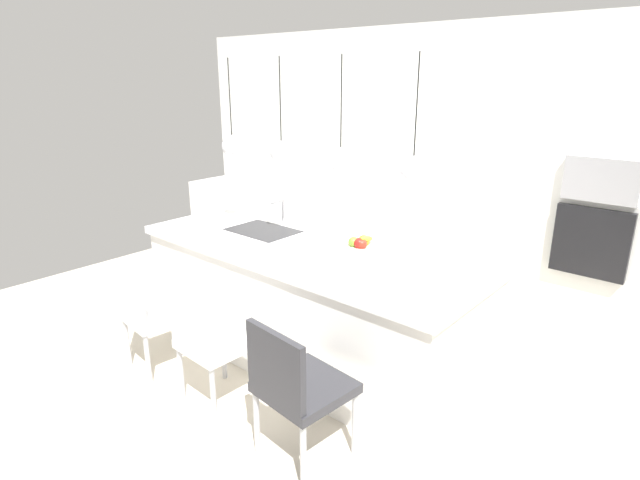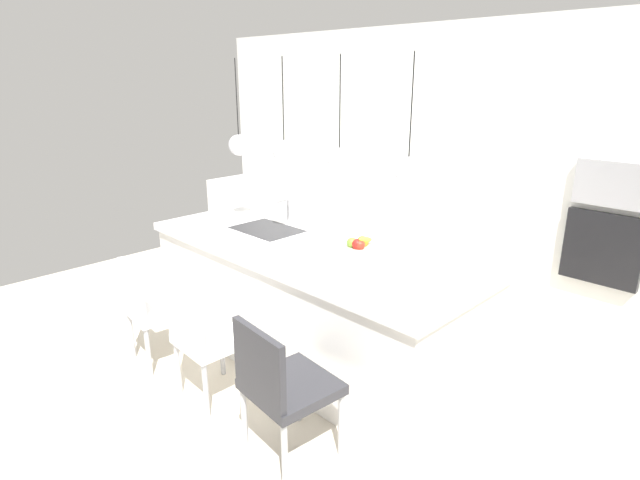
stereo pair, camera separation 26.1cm
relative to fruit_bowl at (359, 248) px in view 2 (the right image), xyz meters
name	(u,v)px [view 2 (the right image)]	position (x,y,z in m)	size (l,w,h in m)	color
floor	(311,351)	(-0.43, -0.06, -0.98)	(6.60, 6.60, 0.00)	beige
back_wall	(434,168)	(-0.43, 1.59, 0.32)	(6.00, 0.10, 2.60)	white
kitchen_island	(311,299)	(-0.43, -0.06, -0.51)	(2.75, 1.15, 0.93)	white
sink_basin	(267,230)	(-0.95, -0.06, -0.06)	(0.56, 0.40, 0.02)	#2D2D30
faucet	(286,208)	(-0.95, 0.15, 0.09)	(0.02, 0.17, 0.22)	silver
fruit_bowl	(359,248)	(0.00, 0.00, 0.00)	(0.26, 0.26, 0.16)	beige
side_counter	(253,216)	(-2.83, 1.22, -0.55)	(1.10, 0.60, 0.87)	white
microwave	(614,184)	(1.15, 1.52, 0.41)	(0.54, 0.08, 0.34)	#9E9EA3
oven	(603,249)	(1.15, 1.52, -0.09)	(0.56, 0.08, 0.56)	black
chair_near	(153,306)	(-1.17, -1.02, -0.50)	(0.45, 0.50, 0.85)	white
chair_middle	(204,335)	(-0.48, -1.02, -0.49)	(0.44, 0.43, 0.87)	white
chair_far	(282,383)	(0.32, -1.02, -0.48)	(0.51, 0.51, 0.87)	#333338
pendant_light_left	(239,145)	(-1.29, -0.06, 0.62)	(0.17, 0.17, 0.77)	silver
pendant_light_center_left	(284,152)	(-0.71, -0.06, 0.62)	(0.17, 0.17, 0.77)	silver
pendant_light_center_right	(339,160)	(-0.14, -0.06, 0.62)	(0.17, 0.17, 0.77)	silver
pendant_light_right	(408,170)	(0.43, -0.06, 0.62)	(0.17, 0.17, 0.77)	silver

